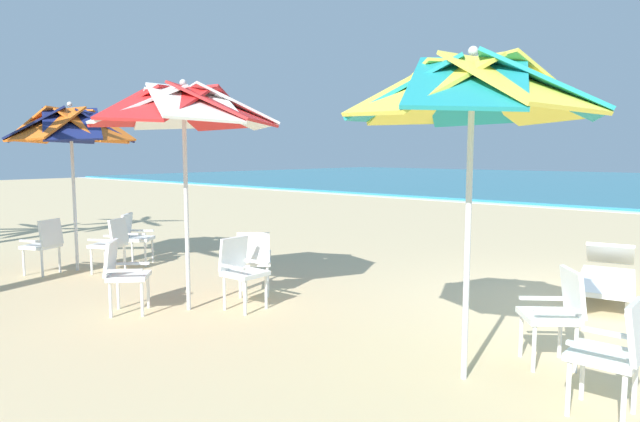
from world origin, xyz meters
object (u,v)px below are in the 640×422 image
Objects in this scene: plastic_chair_1 at (615,350)px; beach_umbrella_1 at (184,109)px; plastic_chair_2 at (123,272)px; beach_umbrella_0 at (472,93)px; plastic_chair_3 at (241,268)px; plastic_chair_7 at (44,243)px; sun_lounger_1 at (607,276)px; plastic_chair_4 at (254,259)px; plastic_chair_6 at (134,235)px; plastic_chair_5 at (112,242)px; plastic_chair_0 at (557,310)px; beach_umbrella_2 at (71,128)px.

plastic_chair_1 is 0.32× the size of beach_umbrella_1.
beach_umbrella_1 reaches higher than plastic_chair_2.
beach_umbrella_0 is at bearing 5.44° from beach_umbrella_1.
plastic_chair_3 is 3.80m from plastic_chair_7.
sun_lounger_1 is at bearing 47.57° from beach_umbrella_1.
plastic_chair_4 is 0.39× the size of sun_lounger_1.
plastic_chair_1 and plastic_chair_6 have the same top height.
sun_lounger_1 is (3.19, 3.50, -0.22)m from plastic_chair_3.
plastic_chair_1 is at bearing -0.10° from plastic_chair_5.
plastic_chair_0 is at bearing 130.24° from plastic_chair_1.
beach_umbrella_1 is at bearing -132.43° from sun_lounger_1.
beach_umbrella_2 is 3.09× the size of plastic_chair_6.
beach_umbrella_0 reaches higher than plastic_chair_4.
beach_umbrella_2 is at bearing 177.85° from beach_umbrella_1.
beach_umbrella_1 is at bearing -133.11° from plastic_chair_3.
plastic_chair_5 is at bearing 179.23° from beach_umbrella_0.
plastic_chair_7 is (-7.18, -1.48, 0.00)m from plastic_chair_0.
plastic_chair_4 and plastic_chair_7 have the same top height.
plastic_chair_3 is (0.89, 1.04, 0.00)m from plastic_chair_2.
plastic_chair_5 is at bearing -150.28° from sun_lounger_1.
plastic_chair_4 and plastic_chair_6 have the same top height.
plastic_chair_6 is (-3.37, 0.52, 0.00)m from plastic_chair_3.
beach_umbrella_2 is 3.09× the size of plastic_chair_5.
plastic_chair_1 is 4.09m from plastic_chair_3.
beach_umbrella_0 is 3.14× the size of plastic_chair_2.
beach_umbrella_1 is (-3.89, -1.15, 1.89)m from plastic_chair_0.
plastic_chair_1 is at bearing 3.58° from beach_umbrella_0.
plastic_chair_4 is 1.00× the size of plastic_chair_5.
plastic_chair_5 is 0.67m from plastic_chair_6.
beach_umbrella_0 is at bearing -176.42° from plastic_chair_1.
plastic_chair_4 reaches higher than sun_lounger_1.
plastic_chair_0 is at bearing 1.35° from plastic_chair_6.
beach_umbrella_0 is at bearing 13.17° from plastic_chair_2.
plastic_chair_4 is 1.00× the size of plastic_chair_6.
plastic_chair_0 is at bearing -84.62° from sun_lounger_1.
beach_umbrella_0 is at bearing 1.79° from beach_umbrella_2.
beach_umbrella_2 is at bearing -106.15° from plastic_chair_6.
plastic_chair_7 is at bearing -102.49° from beach_umbrella_2.
beach_umbrella_1 is 3.15× the size of plastic_chair_2.
beach_umbrella_0 is 4.19m from sun_lounger_1.
beach_umbrella_1 is at bearing 51.64° from plastic_chair_2.
plastic_chair_2 is 2.93m from plastic_chair_6.
plastic_chair_6 is at bearing 171.15° from plastic_chair_3.
sun_lounger_1 is at bearing 29.72° from plastic_chair_5.
beach_umbrella_0 reaches higher than plastic_chair_5.
beach_umbrella_1 reaches higher than plastic_chair_3.
beach_umbrella_1 reaches higher than plastic_chair_0.
plastic_chair_6 is (-7.47, 0.59, 0.00)m from plastic_chair_1.
plastic_chair_6 is at bearing -155.59° from sun_lounger_1.
plastic_chair_6 is at bearing 75.08° from plastic_chair_7.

